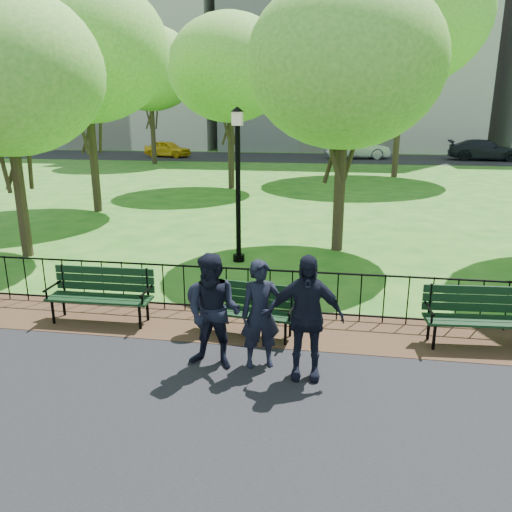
% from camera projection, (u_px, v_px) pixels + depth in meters
% --- Properties ---
extents(ground, '(120.00, 120.00, 0.00)m').
position_uv_depth(ground, '(238.00, 369.00, 7.22)').
color(ground, '#226119').
extents(dirt_strip, '(60.00, 1.60, 0.01)m').
position_uv_depth(dirt_strip, '(254.00, 326.00, 8.64)').
color(dirt_strip, '#3E2519').
rests_on(dirt_strip, ground).
extents(far_street, '(70.00, 9.00, 0.01)m').
position_uv_depth(far_street, '(322.00, 158.00, 40.41)').
color(far_street, black).
rests_on(far_street, ground).
extents(iron_fence, '(24.06, 0.06, 1.00)m').
position_uv_depth(iron_fence, '(259.00, 290.00, 8.98)').
color(iron_fence, black).
rests_on(iron_fence, ground).
extents(apartment_west, '(22.00, 15.00, 26.00)m').
position_uv_depth(apartment_west, '(121.00, 19.00, 52.53)').
color(apartment_west, beige).
rests_on(apartment_west, ground).
extents(park_bench_main, '(1.85, 0.73, 0.94)m').
position_uv_depth(park_bench_main, '(224.00, 300.00, 8.24)').
color(park_bench_main, black).
rests_on(park_bench_main, ground).
extents(park_bench_left_a, '(1.83, 0.60, 1.04)m').
position_uv_depth(park_bench_left_a, '(102.00, 289.00, 8.75)').
color(park_bench_left_a, black).
rests_on(park_bench_left_a, ground).
extents(park_bench_right_a, '(1.83, 0.68, 1.02)m').
position_uv_depth(park_bench_right_a, '(483.00, 310.00, 7.83)').
color(park_bench_right_a, black).
rests_on(park_bench_right_a, ground).
extents(lamppost, '(0.33, 0.33, 3.71)m').
position_uv_depth(lamppost, '(238.00, 180.00, 11.89)').
color(lamppost, black).
rests_on(lamppost, ground).
extents(tree_near_w, '(4.64, 4.64, 6.47)m').
position_uv_depth(tree_near_w, '(4.00, 72.00, 11.69)').
color(tree_near_w, '#2D2116').
rests_on(tree_near_w, ground).
extents(tree_near_e, '(4.87, 4.87, 6.79)m').
position_uv_depth(tree_near_e, '(345.00, 64.00, 12.19)').
color(tree_near_e, '#2D2116').
rests_on(tree_near_e, ground).
extents(tree_mid_w, '(5.84, 5.84, 8.14)m').
position_uv_depth(tree_mid_w, '(84.00, 50.00, 17.16)').
color(tree_mid_w, '#2D2116').
rests_on(tree_mid_w, ground).
extents(tree_far_c, '(5.69, 5.69, 7.92)m').
position_uv_depth(tree_far_c, '(230.00, 68.00, 22.80)').
color(tree_far_c, '#2D2116').
rests_on(tree_far_c, ground).
extents(tree_far_e, '(8.80, 8.80, 12.26)m').
position_uv_depth(tree_far_e, '(406.00, 15.00, 26.36)').
color(tree_far_e, '#2D2116').
rests_on(tree_far_e, ground).
extents(tree_far_w, '(6.67, 6.67, 9.30)m').
position_uv_depth(tree_far_w, '(149.00, 69.00, 34.14)').
color(tree_far_w, '#2D2116').
rests_on(tree_far_w, ground).
extents(person_left, '(0.67, 0.55, 1.59)m').
position_uv_depth(person_left, '(261.00, 314.00, 7.09)').
color(person_left, black).
rests_on(person_left, asphalt_path).
extents(person_mid, '(0.87, 0.54, 1.69)m').
position_uv_depth(person_mid, '(214.00, 312.00, 7.05)').
color(person_mid, black).
rests_on(person_mid, asphalt_path).
extents(person_right, '(1.06, 0.48, 1.77)m').
position_uv_depth(person_right, '(306.00, 317.00, 6.77)').
color(person_right, black).
rests_on(person_right, asphalt_path).
extents(taxi, '(4.19, 2.53, 1.34)m').
position_uv_depth(taxi, '(168.00, 149.00, 41.09)').
color(taxi, yellow).
rests_on(taxi, far_street).
extents(sedan_silver, '(5.20, 2.52, 1.64)m').
position_uv_depth(sedan_silver, '(357.00, 148.00, 39.46)').
color(sedan_silver, '#9A9EA2').
rests_on(sedan_silver, far_street).
extents(sedan_dark, '(5.60, 2.81, 1.56)m').
position_uv_depth(sedan_dark, '(485.00, 150.00, 38.23)').
color(sedan_dark, black).
rests_on(sedan_dark, far_street).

